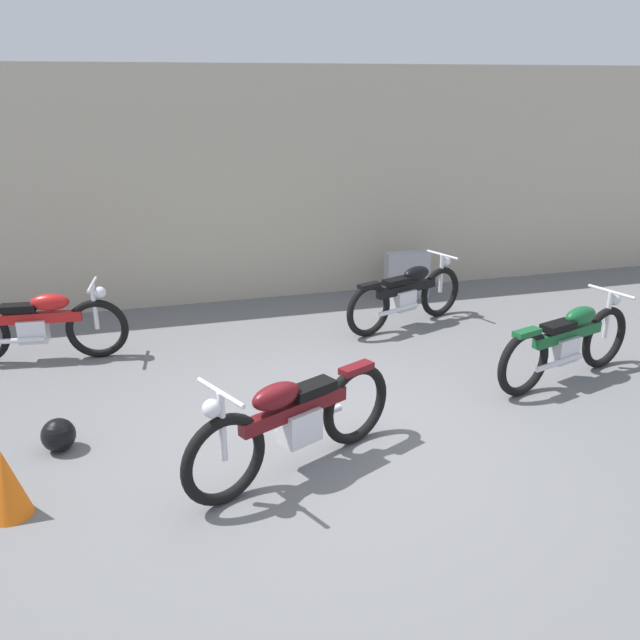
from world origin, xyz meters
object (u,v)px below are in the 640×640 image
at_px(helmet, 58,435).
at_px(motorcycle_red, 39,325).
at_px(motorcycle_black, 407,295).
at_px(motorcycle_green, 568,342).
at_px(traffic_cone, 6,483).
at_px(motorcycle_maroon, 293,421).
at_px(stone_marker, 407,275).

bearing_deg(helmet, motorcycle_red, 99.45).
xyz_separation_m(helmet, motorcycle_black, (4.19, 2.14, 0.28)).
distance_m(motorcycle_red, motorcycle_green, 5.93).
xyz_separation_m(traffic_cone, motorcycle_black, (4.46, 3.03, 0.15)).
xyz_separation_m(motorcycle_green, motorcycle_black, (-1.00, 2.07, -0.01)).
relative_size(motorcycle_maroon, motorcycle_red, 0.97).
bearing_deg(helmet, stone_marker, 34.76).
height_order(motorcycle_red, motorcycle_black, motorcycle_red).
height_order(traffic_cone, motorcycle_green, motorcycle_green).
height_order(stone_marker, helmet, stone_marker).
relative_size(motorcycle_green, motorcycle_black, 1.05).
bearing_deg(traffic_cone, motorcycle_maroon, 0.56).
bearing_deg(motorcycle_red, motorcycle_black, 5.77).
distance_m(stone_marker, motorcycle_maroon, 4.91).
bearing_deg(helmet, motorcycle_maroon, -24.32).
distance_m(stone_marker, motorcycle_green, 3.20).
distance_m(motorcycle_maroon, motorcycle_red, 3.81).
bearing_deg(motorcycle_green, stone_marker, 82.75).
bearing_deg(motorcycle_green, motorcycle_black, 98.75).
relative_size(traffic_cone, motorcycle_red, 0.27).
xyz_separation_m(traffic_cone, motorcycle_green, (5.46, 0.96, 0.17)).
height_order(motorcycle_green, motorcycle_black, motorcycle_green).
distance_m(helmet, motorcycle_green, 5.19).
bearing_deg(helmet, motorcycle_black, 27.02).
distance_m(motorcycle_maroon, motorcycle_black, 3.76).
xyz_separation_m(traffic_cone, motorcycle_red, (-0.09, 3.07, 0.16)).
bearing_deg(traffic_cone, motorcycle_green, 9.99).
xyz_separation_m(helmet, motorcycle_maroon, (1.92, -0.87, 0.31)).
height_order(motorcycle_maroon, motorcycle_black, motorcycle_maroon).
bearing_deg(motorcycle_green, motorcycle_red, 142.23).
bearing_deg(motorcycle_maroon, traffic_cone, -24.84).
distance_m(motorcycle_red, motorcycle_black, 4.55).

